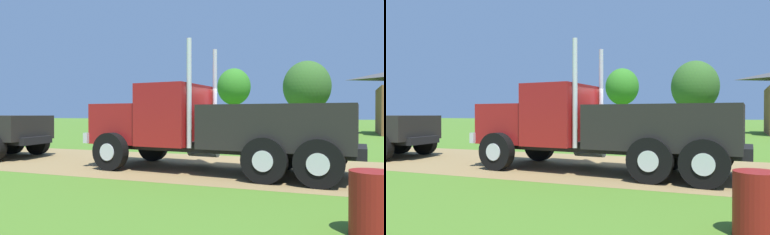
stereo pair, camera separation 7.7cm
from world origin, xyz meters
TOP-DOWN VIEW (x-y plane):
  - ground_plane at (0.00, 0.00)m, footprint 200.00×200.00m
  - dirt_track at (0.00, 0.00)m, footprint 120.00×5.98m
  - truck_foreground_white at (-0.90, -0.83)m, footprint 8.15×3.32m
  - steel_barrel at (2.78, -5.41)m, footprint 0.63×0.63m
  - tree_left at (-10.39, 40.74)m, footprint 4.94×4.94m
  - tree_mid at (0.43, 28.79)m, footprint 4.96×4.96m

SIDE VIEW (x-z plane):
  - ground_plane at x=0.00m, z-range 0.00..0.00m
  - dirt_track at x=0.00m, z-range 0.00..0.01m
  - steel_barrel at x=2.78m, z-range 0.00..0.91m
  - truck_foreground_white at x=-0.90m, z-range -0.60..3.17m
  - tree_mid at x=0.43m, z-range 0.92..8.23m
  - tree_left at x=-10.39m, z-range 1.47..9.89m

